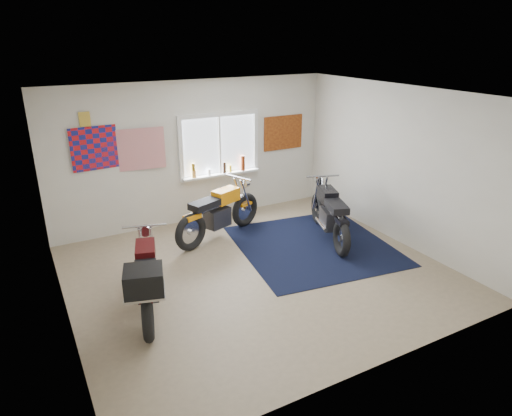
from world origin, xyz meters
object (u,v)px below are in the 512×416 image
black_chrome_bike (330,215)px  maroon_tourer (147,279)px  yellow_triumph (219,214)px  navy_rug (314,245)px

black_chrome_bike → maroon_tourer: 3.62m
yellow_triumph → black_chrome_bike: (1.71, -0.99, 0.00)m
black_chrome_bike → maroon_tourer: (-3.53, -0.81, 0.07)m
yellow_triumph → black_chrome_bike: size_ratio=1.00×
yellow_triumph → maroon_tourer: yellow_triumph is taller
maroon_tourer → black_chrome_bike: bearing=-60.6°
navy_rug → yellow_triumph: bearing=138.9°
yellow_triumph → maroon_tourer: size_ratio=0.99×
navy_rug → black_chrome_bike: 0.63m
yellow_triumph → maroon_tourer: bearing=-156.5°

